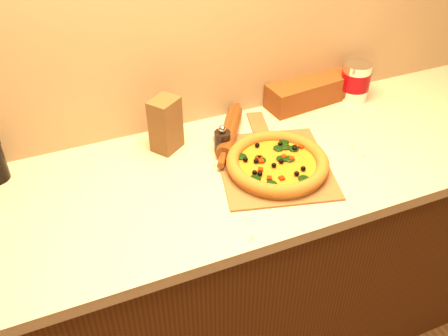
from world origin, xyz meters
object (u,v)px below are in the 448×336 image
Objects in this scene: pizza at (277,163)px; coffee_canister at (355,81)px; rolling_pin at (230,132)px; pizza_peel at (273,163)px; pepper_grinder at (222,141)px.

coffee_canister is (0.49, 0.29, 0.05)m from pizza.
pizza and rolling_pin have the same top height.
pepper_grinder is (-0.13, 0.13, 0.04)m from pizza_peel.
coffee_canister is (0.56, 0.07, 0.05)m from rolling_pin.
coffee_canister is at bearing 11.90° from pepper_grinder.
pizza is 0.93× the size of rolling_pin.
pizza_peel is 1.58× the size of rolling_pin.
coffee_canister is at bearing 42.23° from pizza_peel.
pepper_grinder reaches higher than pizza_peel.
pepper_grinder reaches higher than pizza.
pizza_peel is at bearing 83.81° from pizza.
rolling_pin is at bearing -173.34° from coffee_canister.
pizza is at bearing -73.61° from rolling_pin.
pepper_grinder is 0.09m from rolling_pin.
pizza_peel is at bearing -69.82° from rolling_pin.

